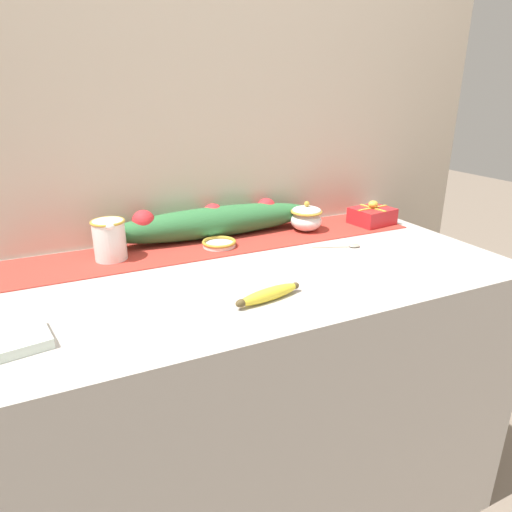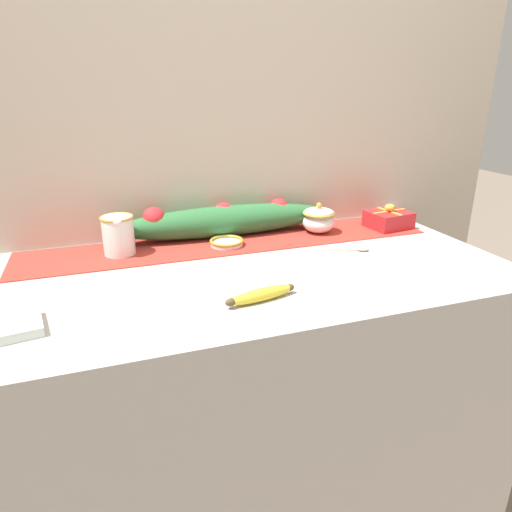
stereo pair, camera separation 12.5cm
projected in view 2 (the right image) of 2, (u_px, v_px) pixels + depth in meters
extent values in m
plane|color=#7A6B5B|center=(255.00, 501.00, 1.61)|extent=(12.00, 12.00, 0.00)
cube|color=#B7B2AD|center=(255.00, 397.00, 1.45)|extent=(1.46, 0.74, 0.89)
cube|color=beige|center=(217.00, 141.00, 1.54)|extent=(2.26, 0.04, 2.40)
cube|color=#B23328|center=(231.00, 242.00, 1.51)|extent=(1.34, 0.25, 0.00)
cylinder|color=white|center=(118.00, 235.00, 1.38)|extent=(0.09, 0.09, 0.12)
torus|color=#B79333|center=(116.00, 217.00, 1.36)|extent=(0.10, 0.10, 0.01)
torus|color=white|center=(117.00, 227.00, 1.43)|extent=(0.06, 0.01, 0.06)
ellipsoid|color=white|center=(117.00, 222.00, 1.32)|extent=(0.03, 0.02, 0.02)
ellipsoid|color=white|center=(318.00, 223.00, 1.59)|extent=(0.11, 0.11, 0.07)
torus|color=#B79333|center=(319.00, 213.00, 1.58)|extent=(0.11, 0.11, 0.01)
ellipsoid|color=white|center=(319.00, 212.00, 1.58)|extent=(0.10, 0.10, 0.02)
sphere|color=#B79333|center=(319.00, 205.00, 1.57)|extent=(0.02, 0.02, 0.02)
cylinder|color=white|center=(227.00, 244.00, 1.47)|extent=(0.10, 0.10, 0.01)
torus|color=#B79333|center=(227.00, 241.00, 1.47)|extent=(0.11, 0.11, 0.01)
ellipsoid|color=yellow|center=(262.00, 295.00, 1.09)|extent=(0.18, 0.07, 0.03)
ellipsoid|color=brown|center=(231.00, 302.00, 1.06)|extent=(0.03, 0.02, 0.02)
ellipsoid|color=brown|center=(290.00, 287.00, 1.13)|extent=(0.03, 0.02, 0.02)
cube|color=#A89E89|center=(338.00, 250.00, 1.44)|extent=(0.11, 0.05, 0.00)
ellipsoid|color=#A89E89|center=(363.00, 249.00, 1.43)|extent=(0.04, 0.04, 0.01)
cube|color=silver|center=(11.00, 326.00, 0.96)|extent=(0.14, 0.14, 0.02)
cube|color=red|center=(389.00, 219.00, 1.65)|extent=(0.16, 0.14, 0.06)
cube|color=gold|center=(389.00, 211.00, 1.64)|extent=(0.15, 0.03, 0.00)
cube|color=gold|center=(389.00, 211.00, 1.64)|extent=(0.03, 0.12, 0.00)
ellipsoid|color=gold|center=(390.00, 208.00, 1.64)|extent=(0.04, 0.03, 0.03)
ellipsoid|color=#2D6B38|center=(225.00, 221.00, 1.55)|extent=(0.75, 0.11, 0.10)
sphere|color=red|center=(154.00, 218.00, 1.47)|extent=(0.07, 0.07, 0.07)
sphere|color=red|center=(224.00, 213.00, 1.56)|extent=(0.08, 0.08, 0.08)
sphere|color=red|center=(279.00, 208.00, 1.62)|extent=(0.07, 0.07, 0.07)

